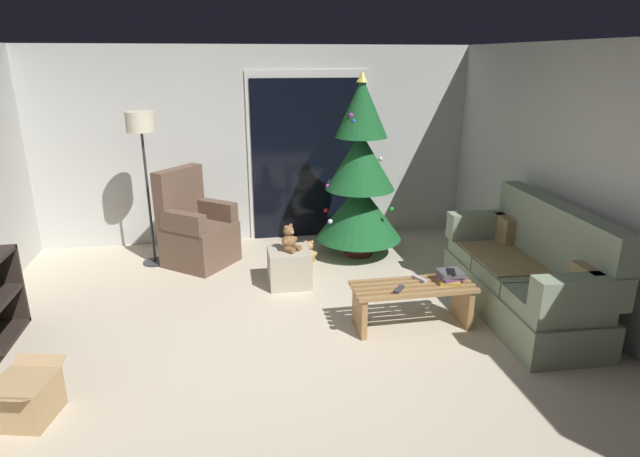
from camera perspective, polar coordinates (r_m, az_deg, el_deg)
ground_plane at (r=4.46m, az=-3.57°, el=-13.55°), size 7.00×7.00×0.00m
wall_back at (r=6.93m, az=-6.81°, el=9.02°), size 5.72×0.12×2.50m
wall_right at (r=5.11m, az=29.95°, el=3.37°), size 0.12×6.00×2.50m
patio_door_frame at (r=6.95m, az=-1.25°, el=7.92°), size 1.60×0.02×2.20m
patio_door_glass at (r=6.95m, az=-1.22°, el=7.49°), size 1.50×0.02×2.10m
couch at (r=5.29m, az=21.78°, el=-4.75°), size 0.86×1.97×1.08m
coffee_table at (r=4.81m, az=10.09°, el=-7.60°), size 1.10×0.40×0.41m
remote_graphite at (r=4.62m, az=8.65°, el=-6.58°), size 0.13×0.15×0.02m
remote_silver at (r=4.87m, az=10.89°, el=-5.40°), size 0.10×0.16×0.02m
book_stack at (r=4.87m, az=14.07°, el=-5.08°), size 0.26×0.23×0.10m
cell_phone at (r=4.82m, az=14.17°, el=-4.61°), size 0.11×0.16×0.01m
christmas_tree at (r=6.27m, az=4.40°, el=5.50°), size 1.05×1.05×2.20m
armchair at (r=6.30m, az=-13.43°, el=-0.25°), size 0.96×0.96×1.13m
floor_lamp at (r=6.18m, az=-18.91°, el=9.46°), size 0.32×0.32×1.78m
ottoman at (r=5.63m, az=-3.39°, el=-4.25°), size 0.44×0.44×0.39m
teddy_bear_chestnut at (r=5.51m, az=-3.37°, el=-1.22°), size 0.21×0.22×0.29m
teddy_bear_honey_by_tree at (r=6.23m, az=-1.23°, el=-2.70°), size 0.20×0.20×0.29m
cardboard_box_open_near_shelf at (r=4.21m, az=-29.61°, el=-15.94°), size 0.46×0.60×0.34m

